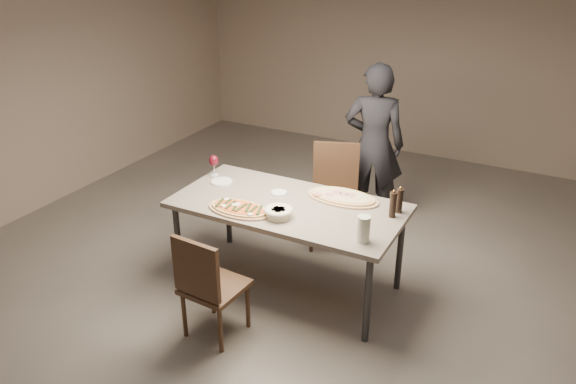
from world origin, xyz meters
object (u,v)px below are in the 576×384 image
at_px(ham_pizza, 342,197).
at_px(chair_far, 335,189).
at_px(bread_basket, 278,212).
at_px(carafe, 363,229).
at_px(dining_table, 288,210).
at_px(diner, 374,145).
at_px(zucchini_pizza, 239,209).
at_px(pepper_mill_left, 393,204).
at_px(chair_near, 207,282).

relative_size(ham_pizza, chair_far, 0.64).
distance_m(ham_pizza, bread_basket, 0.60).
xyz_separation_m(ham_pizza, carafe, (0.38, -0.56, 0.08)).
bearing_deg(ham_pizza, dining_table, -118.88).
bearing_deg(diner, zucchini_pizza, 59.99).
xyz_separation_m(pepper_mill_left, diner, (-0.60, 1.28, -0.05)).
distance_m(ham_pizza, chair_near, 1.29).
bearing_deg(chair_near, diner, 84.83).
xyz_separation_m(ham_pizza, diner, (-0.16, 1.16, 0.04)).
distance_m(dining_table, chair_far, 0.90).
relative_size(dining_table, zucchini_pizza, 3.44).
distance_m(zucchini_pizza, ham_pizza, 0.83).
distance_m(pepper_mill_left, chair_near, 1.46).
distance_m(dining_table, bread_basket, 0.27).
bearing_deg(chair_far, ham_pizza, 98.25).
bearing_deg(bread_basket, diner, 85.29).
height_order(pepper_mill_left, diner, diner).
xyz_separation_m(zucchini_pizza, carafe, (1.00, 0.00, 0.08)).
bearing_deg(ham_pizza, chair_near, -93.03).
xyz_separation_m(bread_basket, chair_near, (-0.23, -0.62, -0.32)).
bearing_deg(diner, dining_table, 67.58).
relative_size(dining_table, chair_near, 2.14).
distance_m(chair_far, diner, 0.64).
bearing_deg(carafe, pepper_mill_left, 81.99).
relative_size(dining_table, pepper_mill_left, 8.18).
relative_size(bread_basket, chair_near, 0.25).
xyz_separation_m(zucchini_pizza, chair_far, (0.29, 1.16, -0.24)).
xyz_separation_m(carafe, diner, (-0.54, 1.72, -0.04)).
distance_m(dining_table, zucchini_pizza, 0.40).
height_order(carafe, chair_far, carafe).
bearing_deg(chair_near, dining_table, 81.84).
relative_size(zucchini_pizza, bread_basket, 2.44).
bearing_deg(dining_table, diner, 82.67).
distance_m(pepper_mill_left, carafe, 0.45).
relative_size(chair_near, chair_far, 0.90).
relative_size(bread_basket, diner, 0.13).
height_order(zucchini_pizza, diner, diner).
distance_m(ham_pizza, diner, 1.17).
bearing_deg(bread_basket, dining_table, 100.98).
relative_size(carafe, chair_far, 0.20).
relative_size(dining_table, diner, 1.12).
distance_m(chair_near, diner, 2.35).
relative_size(ham_pizza, pepper_mill_left, 2.71).
bearing_deg(ham_pizza, diner, 119.48).
bearing_deg(carafe, dining_table, 158.94).
height_order(pepper_mill_left, carafe, pepper_mill_left).
bearing_deg(chair_near, pepper_mill_left, 50.35).
distance_m(carafe, chair_near, 1.14).
bearing_deg(diner, ham_pizza, 82.60).
bearing_deg(zucchini_pizza, diner, 58.04).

